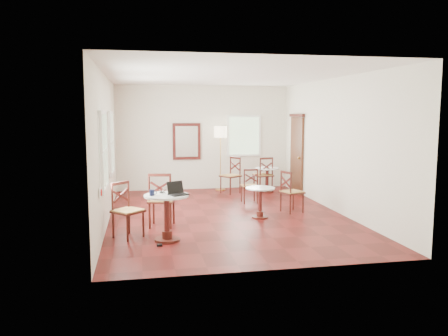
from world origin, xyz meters
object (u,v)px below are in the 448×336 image
chair_mid_a (250,186)px  mouse (162,192)px  chair_near_a (161,200)px  chair_near_b (127,210)px  chair_back_b (231,175)px  chair_mid_b (291,192)px  cafe_table_near (167,212)px  laptop (177,191)px  water_glass (164,192)px  cafe_table_back (267,177)px  floor_lamp (220,136)px  chair_back_a (264,175)px  power_adapter (159,245)px  navy_mug (152,193)px  cafe_table_mid (260,199)px

chair_mid_a → mouse: (-2.28, -2.81, 0.41)m
chair_near_a → chair_near_b: 0.92m
chair_back_b → mouse: size_ratio=10.17×
chair_mid_b → chair_back_b: bearing=-0.8°
cafe_table_near → chair_near_b: chair_near_b is taller
laptop → mouse: size_ratio=3.96×
water_glass → cafe_table_back: bearing=54.4°
chair_mid_b → floor_lamp: bearing=-0.2°
cafe_table_back → mouse: mouse is taller
chair_near_a → chair_near_b: size_ratio=1.08×
chair_near_a → chair_back_a: chair_near_a is taller
chair_mid_a → power_adapter: chair_mid_a is taller
cafe_table_near → chair_back_a: bearing=55.6°
chair_near_a → power_adapter: bearing=97.9°
navy_mug → cafe_table_back: bearing=52.8°
chair_back_a → mouse: (-3.02, -4.17, 0.34)m
chair_back_a → navy_mug: bearing=42.0°
cafe_table_back → water_glass: (-3.10, -4.32, 0.44)m
chair_near_a → chair_near_b: (-0.64, -0.65, -0.04)m
cafe_table_near → cafe_table_mid: 2.46m
cafe_table_near → chair_mid_a: (2.22, 2.96, -0.08)m
mouse → navy_mug: (-0.18, -0.19, 0.03)m
floor_lamp → laptop: (-1.65, -4.93, -0.68)m
cafe_table_back → laptop: size_ratio=1.77×
chair_back_a → mouse: bearing=42.4°
laptop → mouse: laptop is taller
cafe_table_mid → cafe_table_back: size_ratio=0.95×
cafe_table_mid → mouse: mouse is taller
chair_back_a → power_adapter: size_ratio=10.73×
navy_mug → power_adapter: 0.89m
chair_back_a → laptop: laptop is taller
chair_near_b → navy_mug: chair_near_b is taller
mouse → floor_lamp: bearing=72.5°
chair_mid_a → power_adapter: bearing=55.5°
cafe_table_mid → navy_mug: size_ratio=5.12×
cafe_table_mid → chair_mid_a: bearing=84.0°
chair_mid_b → water_glass: 3.44m
chair_mid_a → chair_back_a: chair_back_a is taller
chair_near_a → floor_lamp: (1.88, 3.89, 1.02)m
cafe_table_back → chair_mid_a: (-0.84, -1.35, 0.00)m
navy_mug → chair_near_b: bearing=137.6°
chair_mid_a → laptop: bearing=57.2°
navy_mug → water_glass: 0.21m
chair_back_a → navy_mug: size_ratio=7.84×
mouse → navy_mug: 0.26m
chair_near_b → chair_back_b: size_ratio=0.99×
chair_mid_a → cafe_table_back: bearing=-120.4°
cafe_table_near → laptop: laptop is taller
chair_mid_b → navy_mug: (-3.12, -1.81, 0.40)m
chair_back_b → navy_mug: bearing=-60.2°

